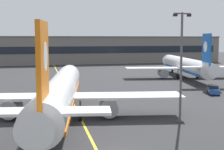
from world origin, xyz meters
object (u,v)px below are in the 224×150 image
(airliner_background, at_px, (186,66))
(service_car_nearest, at_px, (213,90))
(apron_lamp_post, at_px, (181,66))
(airliner_foreground, at_px, (60,92))

(airliner_background, distance_m, service_car_nearest, 25.39)
(airliner_background, height_order, service_car_nearest, airliner_background)
(apron_lamp_post, distance_m, service_car_nearest, 24.58)
(airliner_background, bearing_deg, apron_lamp_post, -117.79)
(airliner_foreground, height_order, apron_lamp_post, apron_lamp_post)
(apron_lamp_post, bearing_deg, service_car_nearest, 49.15)
(airliner_foreground, bearing_deg, apron_lamp_post, -23.57)
(airliner_foreground, relative_size, apron_lamp_post, 3.09)
(apron_lamp_post, xyz_separation_m, service_car_nearest, (15.56, 17.99, -6.21))
(apron_lamp_post, relative_size, service_car_nearest, 2.92)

